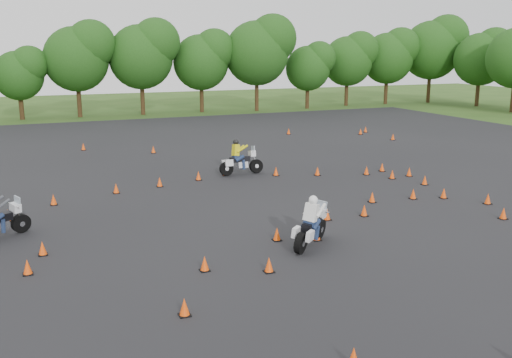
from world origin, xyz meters
The scene contains 6 objects.
ground centered at (0.00, 0.00, 0.00)m, with size 140.00×140.00×0.00m, color #2D5119.
asphalt_pad centered at (0.00, 6.00, 0.01)m, with size 62.00×62.00×0.00m, color black.
treeline centered at (4.37, 34.90, 4.65)m, with size 87.27×32.22×11.16m.
traffic_cones centered at (0.29, 5.08, 0.23)m, with size 33.14×33.28×0.45m.
rider_yellow centered at (1.72, 10.07, 0.96)m, with size 2.48×0.76×1.91m, color gold, non-canonical shape.
rider_white centered at (-0.28, -1.41, 0.93)m, with size 2.41×0.74×1.86m, color white, non-canonical shape.
Camera 1 is at (-9.18, -17.90, 6.67)m, focal length 40.00 mm.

